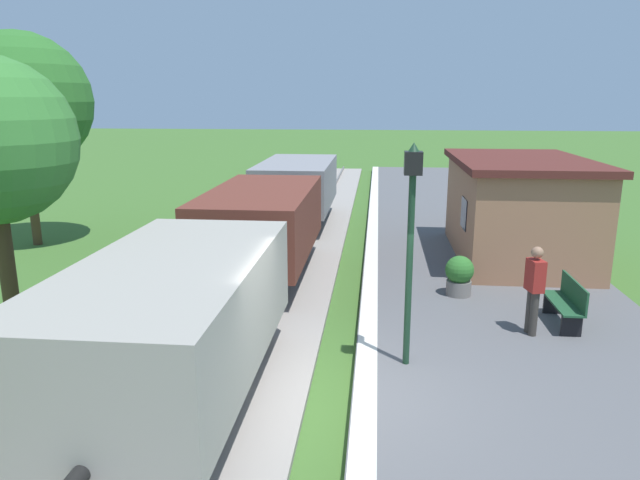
% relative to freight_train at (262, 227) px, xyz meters
% --- Properties ---
extents(ground_plane, '(160.00, 160.00, 0.00)m').
position_rel_freight_train_xyz_m(ground_plane, '(2.40, -6.30, -1.40)').
color(ground_plane, '#3D6628').
extents(platform_slab, '(6.00, 60.00, 0.25)m').
position_rel_freight_train_xyz_m(platform_slab, '(5.60, -6.30, -1.27)').
color(platform_slab, '#565659').
rests_on(platform_slab, ground).
extents(platform_edge_stripe, '(0.36, 60.00, 0.01)m').
position_rel_freight_train_xyz_m(platform_edge_stripe, '(2.80, -6.30, -1.14)').
color(platform_edge_stripe, silver).
rests_on(platform_edge_stripe, platform_slab).
extents(track_ballast, '(3.80, 60.00, 0.12)m').
position_rel_freight_train_xyz_m(track_ballast, '(-0.00, -6.30, -1.34)').
color(track_ballast, gray).
rests_on(track_ballast, ground).
extents(rail_near, '(0.07, 60.00, 0.14)m').
position_rel_freight_train_xyz_m(rail_near, '(0.72, -6.30, -1.21)').
color(rail_near, slate).
rests_on(rail_near, track_ballast).
extents(rail_far, '(0.07, 60.00, 0.14)m').
position_rel_freight_train_xyz_m(rail_far, '(-0.72, -6.30, -1.21)').
color(rail_far, slate).
rests_on(rail_far, track_ballast).
extents(freight_train, '(2.50, 19.40, 2.12)m').
position_rel_freight_train_xyz_m(freight_train, '(0.00, 0.00, 0.00)').
color(freight_train, gray).
rests_on(freight_train, rail_near).
extents(station_hut, '(3.50, 5.80, 2.78)m').
position_rel_freight_train_xyz_m(station_hut, '(6.80, 2.03, 0.26)').
color(station_hut, '#9E6B4C').
rests_on(station_hut, platform_slab).
extents(bench_near_hut, '(0.42, 1.50, 0.91)m').
position_rel_freight_train_xyz_m(bench_near_hut, '(6.67, -3.07, -0.68)').
color(bench_near_hut, '#1E4C2D').
rests_on(bench_near_hut, platform_slab).
extents(bench_down_platform, '(0.42, 1.50, 0.91)m').
position_rel_freight_train_xyz_m(bench_down_platform, '(6.67, 6.85, -0.68)').
color(bench_down_platform, '#1E4C2D').
rests_on(bench_down_platform, platform_slab).
extents(person_waiting, '(0.31, 0.42, 1.71)m').
position_rel_freight_train_xyz_m(person_waiting, '(5.87, -3.61, -0.21)').
color(person_waiting, '#38332D').
rests_on(person_waiting, platform_slab).
extents(potted_planter, '(0.64, 0.64, 0.92)m').
position_rel_freight_train_xyz_m(potted_planter, '(4.81, -1.47, -0.67)').
color(potted_planter, slate).
rests_on(potted_planter, platform_slab).
extents(lamp_post_near, '(0.28, 0.28, 3.70)m').
position_rel_freight_train_xyz_m(lamp_post_near, '(3.46, -5.12, 1.41)').
color(lamp_post_near, '#193823').
rests_on(lamp_post_near, platform_slab).
extents(tree_trackside_far, '(4.22, 4.22, 6.61)m').
position_rel_freight_train_xyz_m(tree_trackside_far, '(-7.99, 2.97, 3.09)').
color(tree_trackside_far, '#4C3823').
rests_on(tree_trackside_far, ground).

